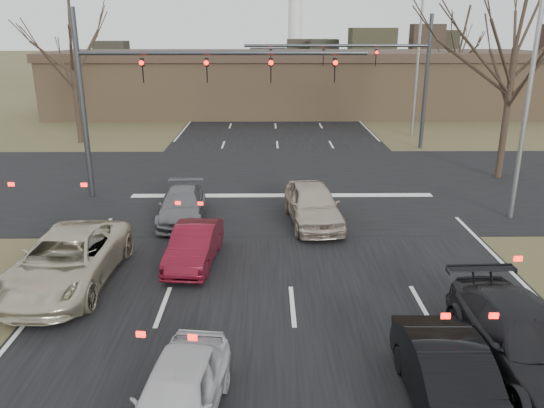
{
  "coord_description": "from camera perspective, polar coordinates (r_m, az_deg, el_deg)",
  "views": [
    {
      "loc": [
        -0.68,
        -9.73,
        7.15
      ],
      "look_at": [
        -0.53,
        5.82,
        2.0
      ],
      "focal_mm": 35.0,
      "sensor_mm": 36.0,
      "label": 1
    }
  ],
  "objects": [
    {
      "name": "car_grey_ahead",
      "position": [
        20.96,
        -9.66,
        -0.14
      ],
      "size": [
        1.92,
        4.25,
        1.21
      ],
      "primitive_type": "imported",
      "rotation": [
        0.0,
        0.0,
        0.05
      ],
      "color": "slate",
      "rests_on": "ground"
    },
    {
      "name": "streetlight_right_far",
      "position": [
        38.1,
        15.2,
        15.37
      ],
      "size": [
        2.34,
        0.25,
        10.0
      ],
      "color": "gray",
      "rests_on": "ground"
    },
    {
      "name": "mast_arm_near",
      "position": [
        23.27,
        -12.15,
        12.81
      ],
      "size": [
        12.12,
        0.24,
        8.0
      ],
      "color": "#383A3D",
      "rests_on": "ground"
    },
    {
      "name": "car_red_ahead",
      "position": [
        17.07,
        -8.36,
        -4.41
      ],
      "size": [
        1.6,
        3.79,
        1.22
      ],
      "primitive_type": "imported",
      "rotation": [
        0.0,
        0.0,
        -0.09
      ],
      "color": "#540C18",
      "rests_on": "ground"
    },
    {
      "name": "building",
      "position": [
        48.02,
        2.7,
        12.95
      ],
      "size": [
        42.4,
        10.4,
        5.3
      ],
      "color": "brown",
      "rests_on": "ground"
    },
    {
      "name": "car_charcoal_sedan",
      "position": [
        13.0,
        25.51,
        -13.23
      ],
      "size": [
        2.27,
        5.15,
        1.47
      ],
      "primitive_type": "imported",
      "rotation": [
        0.0,
        0.0,
        0.04
      ],
      "color": "black",
      "rests_on": "ground"
    },
    {
      "name": "mast_arm_far",
      "position": [
        33.51,
        11.61,
        14.32
      ],
      "size": [
        11.12,
        0.24,
        8.0
      ],
      "color": "#383A3D",
      "rests_on": "ground"
    },
    {
      "name": "car_black_hatch",
      "position": [
        11.3,
        18.66,
        -17.7
      ],
      "size": [
        1.45,
        4.14,
        1.36
      ],
      "primitive_type": "imported",
      "rotation": [
        0.0,
        0.0,
        -0.0
      ],
      "color": "black",
      "rests_on": "ground"
    },
    {
      "name": "ground",
      "position": [
        12.09,
        2.91,
        -17.94
      ],
      "size": [
        360.0,
        360.0,
        0.0
      ],
      "primitive_type": "plane",
      "color": "#454424",
      "rests_on": "ground"
    },
    {
      "name": "tree_left_far",
      "position": [
        36.85,
        -21.12,
        17.48
      ],
      "size": [
        5.7,
        5.7,
        9.5
      ],
      "color": "black",
      "rests_on": "ground"
    },
    {
      "name": "car_silver_suv",
      "position": [
        16.56,
        -21.2,
        -5.65
      ],
      "size": [
        2.74,
        5.63,
        1.54
      ],
      "primitive_type": "imported",
      "rotation": [
        0.0,
        0.0,
        -0.03
      ],
      "color": "#B8B195",
      "rests_on": "ground"
    },
    {
      "name": "road_main",
      "position": [
        70.1,
        -0.02,
        12.49
      ],
      "size": [
        14.0,
        300.0,
        0.02
      ],
      "primitive_type": "cube",
      "color": "black",
      "rests_on": "ground"
    },
    {
      "name": "car_white_sedan",
      "position": [
        10.68,
        -10.05,
        -19.58
      ],
      "size": [
        1.95,
        3.9,
        1.28
      ],
      "primitive_type": "imported",
      "rotation": [
        0.0,
        0.0,
        -0.12
      ],
      "color": "silver",
      "rests_on": "ground"
    },
    {
      "name": "road_cross",
      "position": [
        25.75,
        0.96,
        2.24
      ],
      "size": [
        200.0,
        14.0,
        0.02
      ],
      "primitive_type": "cube",
      "color": "black",
      "rests_on": "ground"
    },
    {
      "name": "car_silver_ahead",
      "position": [
        20.3,
        4.42,
        -0.02
      ],
      "size": [
        2.29,
        4.72,
        1.55
      ],
      "primitive_type": "imported",
      "rotation": [
        0.0,
        0.0,
        0.1
      ],
      "color": "#B6A893",
      "rests_on": "ground"
    },
    {
      "name": "streetlight_right_near",
      "position": [
        21.96,
        25.73,
        12.49
      ],
      "size": [
        2.34,
        0.25,
        10.0
      ],
      "color": "gray",
      "rests_on": "ground"
    },
    {
      "name": "tree_right_far",
      "position": [
        47.4,
        19.64,
        17.09
      ],
      "size": [
        5.4,
        5.4,
        9.0
      ],
      "color": "black",
      "rests_on": "ground"
    }
  ]
}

